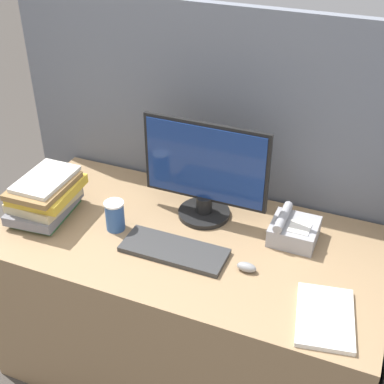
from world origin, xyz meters
name	(u,v)px	position (x,y,z in m)	size (l,w,h in m)	color
cubicle_panel_rear	(224,179)	(0.00, 0.81, 0.77)	(1.95, 0.04, 1.55)	slate
desk	(188,306)	(0.00, 0.39, 0.37)	(1.55, 0.78, 0.74)	#937551
monitor	(206,175)	(0.00, 0.57, 0.94)	(0.52, 0.22, 0.42)	black
keyboard	(174,250)	(-0.02, 0.29, 0.75)	(0.41, 0.16, 0.02)	#333333
mouse	(247,267)	(0.27, 0.30, 0.76)	(0.07, 0.04, 0.03)	gray
coffee_cup	(115,216)	(-0.30, 0.34, 0.80)	(0.08, 0.08, 0.13)	#335999
book_stack	(45,197)	(-0.61, 0.31, 0.83)	(0.26, 0.32, 0.18)	#38723F
desk_telephone	(293,230)	(0.38, 0.54, 0.78)	(0.18, 0.18, 0.11)	#99999E
paper_pile	(325,317)	(0.58, 0.17, 0.75)	(0.23, 0.31, 0.02)	white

